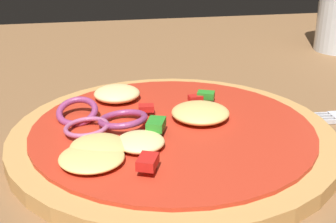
% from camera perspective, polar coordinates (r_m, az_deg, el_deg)
% --- Properties ---
extents(dining_table, '(1.28, 1.04, 0.04)m').
position_cam_1_polar(dining_table, '(0.37, -3.70, -8.02)').
color(dining_table, brown).
rests_on(dining_table, ground).
extents(pizza, '(0.26, 0.26, 0.03)m').
position_cam_1_polar(pizza, '(0.37, 0.04, -2.83)').
color(pizza, tan).
rests_on(pizza, dining_table).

